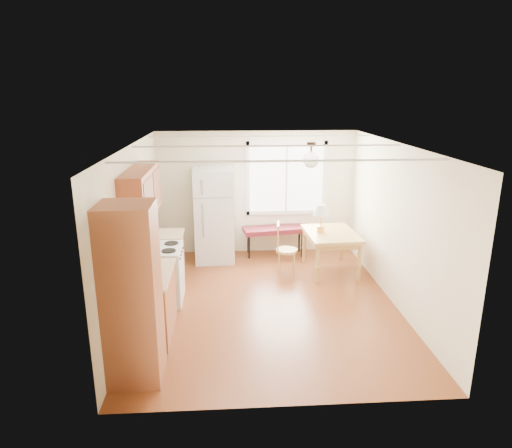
{
  "coord_description": "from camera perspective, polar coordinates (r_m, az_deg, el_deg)",
  "views": [
    {
      "loc": [
        -0.62,
        -6.61,
        3.24
      ],
      "look_at": [
        -0.14,
        0.56,
        1.15
      ],
      "focal_mm": 32.0,
      "sensor_mm": 36.0,
      "label": 1
    }
  ],
  "objects": [
    {
      "name": "table_lamp",
      "position": [
        8.39,
        8.17,
        1.46
      ],
      "size": [
        0.3,
        0.3,
        0.52
      ],
      "rotation": [
        0.0,
        0.0,
        0.08
      ],
      "color": "gold",
      "rests_on": "dining_table"
    },
    {
      "name": "room_shell",
      "position": [
        6.93,
        1.5,
        -0.47
      ],
      "size": [
        4.6,
        5.6,
        2.62
      ],
      "color": "#5A2712",
      "rests_on": "ground"
    },
    {
      "name": "refrigerator",
      "position": [
        8.95,
        -5.31,
        1.11
      ],
      "size": [
        0.79,
        0.8,
        1.84
      ],
      "rotation": [
        0.0,
        0.0,
        0.04
      ],
      "color": "silver",
      "rests_on": "ground"
    },
    {
      "name": "dining_table",
      "position": [
        8.54,
        9.35,
        -1.7
      ],
      "size": [
        0.96,
        1.24,
        0.75
      ],
      "rotation": [
        0.0,
        0.0,
        0.05
      ],
      "color": "#AE8743",
      "rests_on": "ground"
    },
    {
      "name": "pendant_light",
      "position": [
        7.2,
        6.87,
        8.09
      ],
      "size": [
        0.26,
        0.26,
        0.4
      ],
      "color": "black",
      "rests_on": "room_shell"
    },
    {
      "name": "window_unit",
      "position": [
        9.32,
        3.81,
        5.73
      ],
      "size": [
        1.64,
        0.05,
        1.51
      ],
      "color": "white",
      "rests_on": "room_shell"
    },
    {
      "name": "kitchen_run",
      "position": [
        6.53,
        -13.25,
        -5.79
      ],
      "size": [
        0.65,
        3.4,
        2.2
      ],
      "color": "brown",
      "rests_on": "ground"
    },
    {
      "name": "coffee_maker",
      "position": [
        6.17,
        -13.86,
        -5.31
      ],
      "size": [
        0.2,
        0.24,
        0.34
      ],
      "rotation": [
        0.0,
        0.0,
        0.14
      ],
      "color": "black",
      "rests_on": "kitchen_run"
    },
    {
      "name": "bench",
      "position": [
        9.29,
        2.37,
        -0.8
      ],
      "size": [
        1.33,
        0.66,
        0.59
      ],
      "rotation": [
        0.0,
        0.0,
        0.15
      ],
      "color": "#57141F",
      "rests_on": "ground"
    },
    {
      "name": "chair",
      "position": [
        8.43,
        3.29,
        -2.61
      ],
      "size": [
        0.42,
        0.41,
        0.92
      ],
      "rotation": [
        0.0,
        0.0,
        -0.12
      ],
      "color": "#AE8743",
      "rests_on": "ground"
    },
    {
      "name": "kettle",
      "position": [
        6.27,
        -13.7,
        -5.25
      ],
      "size": [
        0.12,
        0.12,
        0.23
      ],
      "color": "red",
      "rests_on": "kitchen_run"
    }
  ]
}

